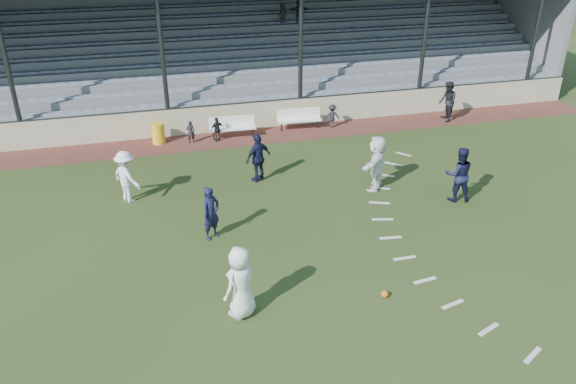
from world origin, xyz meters
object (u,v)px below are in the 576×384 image
at_px(bench_left, 232,125).
at_px(bench_right, 299,117).
at_px(football, 385,294).
at_px(trash_bin, 158,133).
at_px(player_navy_lead, 211,213).
at_px(official, 447,102).
at_px(player_white_lead, 240,282).

height_order(bench_left, bench_right, same).
height_order(bench_left, football, bench_left).
bearing_deg(trash_bin, player_navy_lead, -82.01).
relative_size(bench_left, official, 1.07).
xyz_separation_m(trash_bin, official, (13.26, -0.65, 0.51)).
bearing_deg(bench_right, football, -92.01).
bearing_deg(official, player_white_lead, -35.71).
xyz_separation_m(player_navy_lead, official, (12.11, 7.56, 0.11)).
bearing_deg(official, bench_right, -85.71).
distance_m(player_white_lead, player_navy_lead, 3.82).
xyz_separation_m(bench_left, official, (10.08, -0.52, 0.38)).
relative_size(bench_left, player_navy_lead, 1.18).
bearing_deg(football, player_navy_lead, 133.79).
height_order(bench_left, trash_bin, bench_left).
xyz_separation_m(bench_left, bench_right, (3.10, 0.25, 0.00)).
distance_m(football, player_navy_lead, 5.74).
relative_size(bench_left, bench_right, 1.00).
distance_m(bench_left, official, 10.10).
distance_m(bench_left, player_white_lead, 12.04).
xyz_separation_m(trash_bin, football, (5.09, -12.32, -0.36)).
bearing_deg(bench_left, player_navy_lead, -100.65).
bearing_deg(football, bench_right, 84.52).
relative_size(player_navy_lead, official, 0.90).
xyz_separation_m(player_white_lead, official, (11.91, 11.37, -0.01)).
bearing_deg(bench_right, bench_left, -171.88).
bearing_deg(player_navy_lead, football, -81.29).
bearing_deg(football, official, 55.01).
distance_m(player_white_lead, official, 16.47).
distance_m(bench_left, bench_right, 3.11).
bearing_deg(player_white_lead, trash_bin, -120.69).
distance_m(trash_bin, player_white_lead, 12.11).
bearing_deg(bench_left, trash_bin, -178.98).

